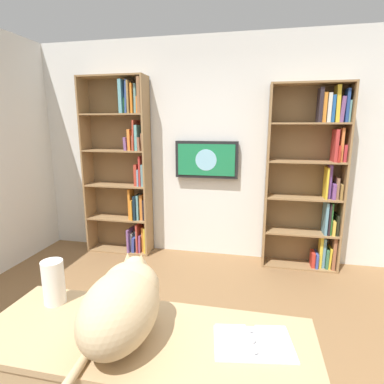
# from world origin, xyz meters

# --- Properties ---
(wall_back) EXTENTS (4.52, 0.06, 2.70)m
(wall_back) POSITION_xyz_m (0.00, -2.23, 1.35)
(wall_back) COLOR silver
(wall_back) RESTS_ON ground
(bookshelf_left) EXTENTS (0.86, 0.28, 2.11)m
(bookshelf_left) POSITION_xyz_m (-1.25, -2.06, 1.06)
(bookshelf_left) COLOR #937047
(bookshelf_left) RESTS_ON ground
(bookshelf_right) EXTENTS (0.85, 0.28, 2.25)m
(bookshelf_right) POSITION_xyz_m (1.04, -2.06, 1.13)
(bookshelf_right) COLOR #937047
(bookshelf_right) RESTS_ON ground
(wall_mounted_tv) EXTENTS (0.78, 0.07, 0.45)m
(wall_mounted_tv) POSITION_xyz_m (0.00, -2.15, 1.25)
(wall_mounted_tv) COLOR black
(desk) EXTENTS (1.51, 0.55, 0.75)m
(desk) POSITION_xyz_m (-0.14, 0.48, 0.63)
(desk) COLOR tan
(desk) RESTS_ON ground
(cat) EXTENTS (0.31, 0.61, 0.34)m
(cat) POSITION_xyz_m (-0.07, 0.48, 0.92)
(cat) COLOR #D1B284
(cat) RESTS_ON desk
(open_binder) EXTENTS (0.36, 0.27, 0.02)m
(open_binder) POSITION_xyz_m (-0.62, 0.41, 0.76)
(open_binder) COLOR white
(open_binder) RESTS_ON desk
(paper_towel_roll) EXTENTS (0.11, 0.11, 0.23)m
(paper_towel_roll) POSITION_xyz_m (0.40, 0.31, 0.86)
(paper_towel_roll) COLOR white
(paper_towel_roll) RESTS_ON desk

